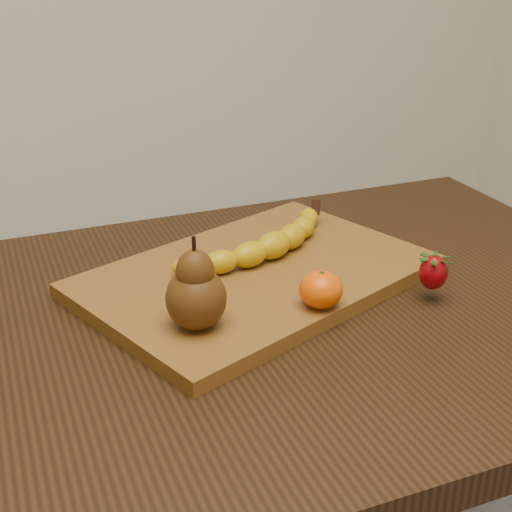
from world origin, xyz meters
name	(u,v)px	position (x,y,z in m)	size (l,w,h in m)	color
table	(286,367)	(0.00, 0.00, 0.66)	(1.00, 0.70, 0.76)	black
cutting_board	(256,276)	(-0.02, 0.07, 0.77)	(0.45, 0.30, 0.02)	brown
banana	(273,245)	(0.02, 0.09, 0.80)	(0.24, 0.06, 0.04)	#C79F09
pear	(195,283)	(-0.13, -0.04, 0.83)	(0.07, 0.07, 0.11)	#4E2C0C
mandarin	(321,289)	(0.02, -0.06, 0.80)	(0.05, 0.05, 0.05)	#F05302
strawberry	(433,271)	(0.17, -0.06, 0.80)	(0.04, 0.04, 0.05)	#860309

